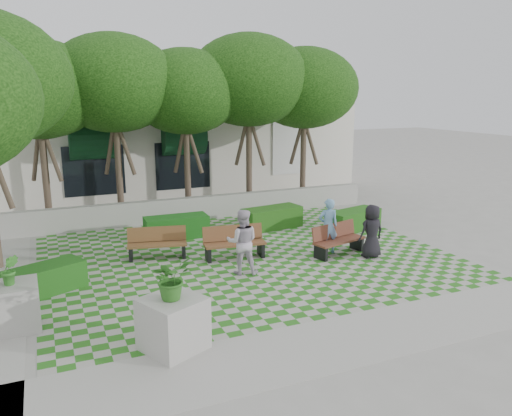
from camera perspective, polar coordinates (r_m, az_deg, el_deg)
name	(u,v)px	position (r m, az deg, el deg)	size (l,w,h in m)	color
ground	(261,267)	(14.61, 0.54, -6.76)	(90.00, 90.00, 0.00)	gray
lawn	(248,257)	(15.47, -0.97, -5.59)	(12.00, 12.00, 0.00)	#2B721E
sidewalk_south	(353,338)	(10.83, 10.98, -14.40)	(16.00, 2.00, 0.01)	#9E9B93
retaining_wall	(198,208)	(20.08, -6.64, 0.02)	(15.00, 0.36, 0.90)	#9E9B93
bench_east	(338,240)	(15.81, 9.33, -3.62)	(1.92, 1.04, 0.96)	#552B1D
bench_mid	(234,243)	(15.29, -2.51, -3.99)	(1.93, 0.84, 0.98)	brown
bench_west	(157,244)	(15.57, -11.23, -4.01)	(1.86, 0.96, 0.93)	brown
hedge_east	(354,220)	(18.72, 11.10, -1.35)	(2.12, 0.85, 0.74)	#1C4F15
hedge_midright	(272,218)	(18.60, 1.83, -1.13)	(2.24, 0.90, 0.78)	#1E4F15
hedge_midleft	(177,227)	(17.61, -9.07, -2.15)	(2.17, 0.87, 0.76)	#154F16
hedge_west	(43,280)	(13.76, -23.21, -7.56)	(2.04, 0.81, 0.71)	#184D14
planter_front	(173,313)	(10.06, -9.51, -11.71)	(1.42, 1.42, 1.90)	#9E9B93
planter_back	(14,304)	(11.99, -25.94, -9.85)	(1.03, 1.03, 1.66)	#9E9B93
person_blue	(328,226)	(15.77, 8.24, -2.05)	(0.64, 0.42, 1.76)	#6A98C2
person_dark	(372,231)	(15.62, 13.09, -2.61)	(0.81, 0.53, 1.65)	black
person_white	(242,242)	(13.85, -1.58, -3.89)	(0.89, 0.70, 1.84)	#C2B4C6
tree_row	(147,86)	(18.88, -12.37, 13.46)	(17.70, 13.40, 7.41)	#47382B
building	(171,139)	(27.53, -9.68, 7.82)	(18.00, 8.92, 5.15)	silver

